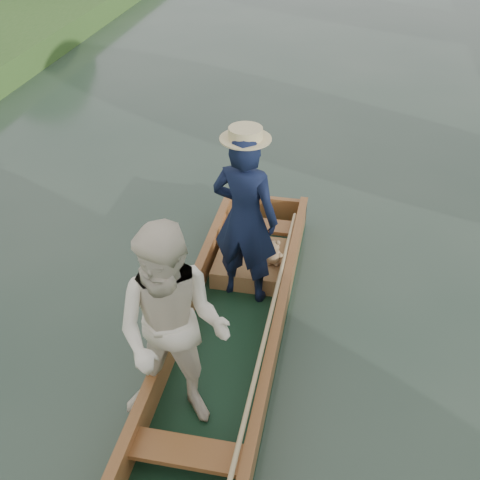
# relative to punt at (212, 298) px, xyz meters

# --- Properties ---
(ground) EXTENTS (120.00, 120.00, 0.00)m
(ground) POSITION_rel_punt_xyz_m (0.11, 0.26, -0.83)
(ground) COLOR #283D30
(ground) RESTS_ON ground
(punt) EXTENTS (1.31, 5.00, 2.14)m
(punt) POSITION_rel_punt_xyz_m (0.00, 0.00, 0.00)
(punt) COLOR black
(punt) RESTS_ON ground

